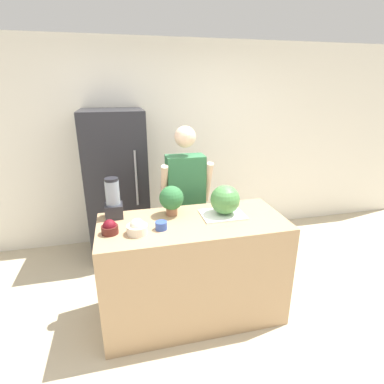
{
  "coord_description": "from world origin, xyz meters",
  "views": [
    {
      "loc": [
        -0.56,
        -1.89,
        2.05
      ],
      "look_at": [
        0.0,
        0.4,
        1.21
      ],
      "focal_mm": 28.0,
      "sensor_mm": 36.0,
      "label": 1
    }
  ],
  "objects_px": {
    "bowl_cherries": "(110,228)",
    "watermelon": "(225,200)",
    "person": "(186,202)",
    "potted_plant": "(171,199)",
    "bowl_small_blue": "(161,226)",
    "refrigerator": "(118,186)",
    "blender": "(113,200)",
    "bowl_cream": "(137,228)"
  },
  "relations": [
    {
      "from": "person",
      "to": "bowl_cherries",
      "type": "height_order",
      "value": "person"
    },
    {
      "from": "person",
      "to": "watermelon",
      "type": "distance_m",
      "value": 0.71
    },
    {
      "from": "person",
      "to": "watermelon",
      "type": "bearing_deg",
      "value": -70.85
    },
    {
      "from": "refrigerator",
      "to": "watermelon",
      "type": "height_order",
      "value": "refrigerator"
    },
    {
      "from": "bowl_cream",
      "to": "potted_plant",
      "type": "height_order",
      "value": "potted_plant"
    },
    {
      "from": "refrigerator",
      "to": "watermelon",
      "type": "distance_m",
      "value": 1.57
    },
    {
      "from": "watermelon",
      "to": "bowl_small_blue",
      "type": "distance_m",
      "value": 0.62
    },
    {
      "from": "refrigerator",
      "to": "bowl_cream",
      "type": "height_order",
      "value": "refrigerator"
    },
    {
      "from": "person",
      "to": "bowl_cream",
      "type": "bearing_deg",
      "value": -124.9
    },
    {
      "from": "bowl_cherries",
      "to": "refrigerator",
      "type": "bearing_deg",
      "value": 87.4
    },
    {
      "from": "refrigerator",
      "to": "bowl_cherries",
      "type": "xyz_separation_m",
      "value": [
        -0.06,
        -1.38,
        0.11
      ]
    },
    {
      "from": "watermelon",
      "to": "bowl_cherries",
      "type": "bearing_deg",
      "value": -172.63
    },
    {
      "from": "person",
      "to": "blender",
      "type": "height_order",
      "value": "person"
    },
    {
      "from": "refrigerator",
      "to": "bowl_cream",
      "type": "distance_m",
      "value": 1.45
    },
    {
      "from": "bowl_cream",
      "to": "potted_plant",
      "type": "bearing_deg",
      "value": 42.4
    },
    {
      "from": "bowl_cream",
      "to": "potted_plant",
      "type": "xyz_separation_m",
      "value": [
        0.32,
        0.3,
        0.1
      ]
    },
    {
      "from": "refrigerator",
      "to": "blender",
      "type": "height_order",
      "value": "refrigerator"
    },
    {
      "from": "bowl_cherries",
      "to": "blender",
      "type": "height_order",
      "value": "blender"
    },
    {
      "from": "person",
      "to": "potted_plant",
      "type": "xyz_separation_m",
      "value": [
        -0.24,
        -0.51,
        0.25
      ]
    },
    {
      "from": "bowl_cherries",
      "to": "watermelon",
      "type": "bearing_deg",
      "value": 7.37
    },
    {
      "from": "person",
      "to": "bowl_small_blue",
      "type": "relative_size",
      "value": 17.49
    },
    {
      "from": "refrigerator",
      "to": "person",
      "type": "bearing_deg",
      "value": -41.68
    },
    {
      "from": "person",
      "to": "watermelon",
      "type": "relative_size",
      "value": 6.45
    },
    {
      "from": "watermelon",
      "to": "person",
      "type": "bearing_deg",
      "value": 109.15
    },
    {
      "from": "refrigerator",
      "to": "bowl_small_blue",
      "type": "height_order",
      "value": "refrigerator"
    },
    {
      "from": "bowl_cherries",
      "to": "blender",
      "type": "distance_m",
      "value": 0.33
    },
    {
      "from": "bowl_cherries",
      "to": "blender",
      "type": "xyz_separation_m",
      "value": [
        0.03,
        0.31,
        0.11
      ]
    },
    {
      "from": "bowl_cream",
      "to": "blender",
      "type": "bearing_deg",
      "value": 115.62
    },
    {
      "from": "blender",
      "to": "potted_plant",
      "type": "bearing_deg",
      "value": -7.67
    },
    {
      "from": "person",
      "to": "blender",
      "type": "relative_size",
      "value": 4.68
    },
    {
      "from": "bowl_small_blue",
      "to": "potted_plant",
      "type": "distance_m",
      "value": 0.32
    },
    {
      "from": "blender",
      "to": "potted_plant",
      "type": "distance_m",
      "value": 0.5
    },
    {
      "from": "watermelon",
      "to": "bowl_cream",
      "type": "bearing_deg",
      "value": -166.99
    },
    {
      "from": "blender",
      "to": "bowl_cherries",
      "type": "bearing_deg",
      "value": -96.21
    },
    {
      "from": "watermelon",
      "to": "bowl_small_blue",
      "type": "xyz_separation_m",
      "value": [
        -0.59,
        -0.15,
        -0.11
      ]
    },
    {
      "from": "refrigerator",
      "to": "blender",
      "type": "distance_m",
      "value": 1.1
    },
    {
      "from": "refrigerator",
      "to": "watermelon",
      "type": "bearing_deg",
      "value": -53.64
    },
    {
      "from": "refrigerator",
      "to": "watermelon",
      "type": "relative_size",
      "value": 6.92
    },
    {
      "from": "potted_plant",
      "to": "blender",
      "type": "bearing_deg",
      "value": 172.33
    },
    {
      "from": "refrigerator",
      "to": "person",
      "type": "distance_m",
      "value": 0.95
    },
    {
      "from": "bowl_small_blue",
      "to": "blender",
      "type": "bearing_deg",
      "value": 137.64
    },
    {
      "from": "bowl_cherries",
      "to": "potted_plant",
      "type": "distance_m",
      "value": 0.59
    }
  ]
}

